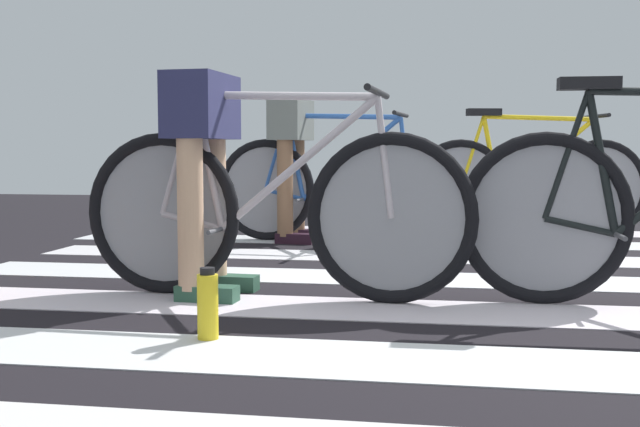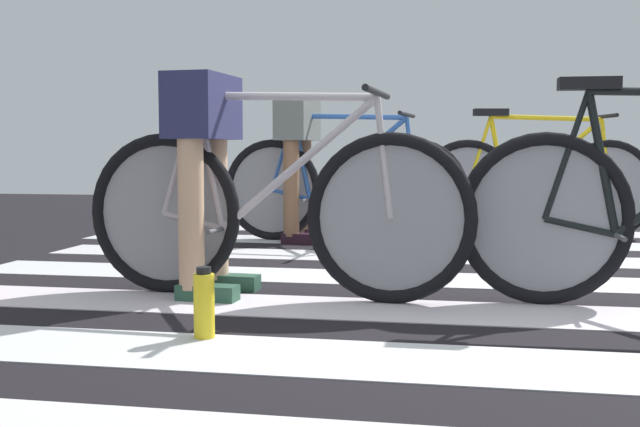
{
  "view_description": "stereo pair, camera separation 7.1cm",
  "coord_description": "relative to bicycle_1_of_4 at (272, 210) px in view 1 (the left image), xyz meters",
  "views": [
    {
      "loc": [
        -0.08,
        -3.27,
        0.66
      ],
      "look_at": [
        -0.6,
        -0.03,
        0.39
      ],
      "focal_mm": 43.28,
      "sensor_mm": 36.0,
      "label": 1
    },
    {
      "loc": [
        -0.01,
        -3.27,
        0.66
      ],
      "look_at": [
        -0.6,
        -0.03,
        0.39
      ],
      "focal_mm": 43.28,
      "sensor_mm": 36.0,
      "label": 2
    }
  ],
  "objects": [
    {
      "name": "ground",
      "position": [
        0.81,
        0.06,
        -0.4
      ],
      "size": [
        18.0,
        14.0,
        0.02
      ],
      "color": "black"
    },
    {
      "name": "crosswalk_markings",
      "position": [
        0.83,
        0.22,
        -0.38
      ],
      "size": [
        5.48,
        5.78,
        0.0
      ],
      "color": "beige",
      "rests_on": "ground"
    },
    {
      "name": "bicycle_1_of_4",
      "position": [
        0.0,
        0.0,
        0.0
      ],
      "size": [
        1.74,
        0.52,
        0.93
      ],
      "rotation": [
        0.0,
        0.0,
        -0.07
      ],
      "color": "black",
      "rests_on": "ground"
    },
    {
      "name": "cyclist_1_of_4",
      "position": [
        -0.31,
        0.02,
        0.24
      ],
      "size": [
        0.34,
        0.42,
        0.97
      ],
      "rotation": [
        0.0,
        0.0,
        -0.07
      ],
      "color": "tan",
      "rests_on": "ground"
    },
    {
      "name": "bicycle_3_of_4",
      "position": [
        -0.02,
        2.04,
        0.0
      ],
      "size": [
        1.73,
        0.52,
        0.93
      ],
      "rotation": [
        0.0,
        0.0,
        -0.11
      ],
      "color": "black",
      "rests_on": "ground"
    },
    {
      "name": "cyclist_3_of_4",
      "position": [
        -0.33,
        2.07,
        0.25
      ],
      "size": [
        0.35,
        0.43,
        0.99
      ],
      "rotation": [
        0.0,
        0.0,
        -0.11
      ],
      "color": "brown",
      "rests_on": "ground"
    },
    {
      "name": "bicycle_4_of_4",
      "position": [
        1.34,
        2.49,
        0.0
      ],
      "size": [
        1.71,
        0.57,
        0.93
      ],
      "rotation": [
        0.0,
        0.0,
        0.21
      ],
      "color": "black",
      "rests_on": "ground"
    },
    {
      "name": "water_bottle",
      "position": [
        -0.05,
        -0.75,
        -0.27
      ],
      "size": [
        0.07,
        0.07,
        0.25
      ],
      "color": "gold",
      "rests_on": "ground"
    }
  ]
}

